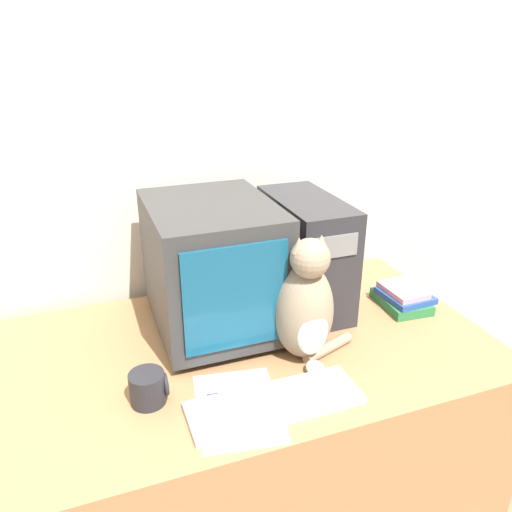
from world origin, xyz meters
The scene contains 10 objects.
wall_back centered at (0.00, 0.93, 1.25)m, with size 7.00×0.05×2.50m.
desk centered at (0.00, 0.43, 0.39)m, with size 1.59×0.86×0.77m.
crt_monitor centered at (-0.03, 0.57, 0.99)m, with size 0.37×0.48×0.42m.
computer_tower centered at (0.31, 0.61, 0.97)m, with size 0.20×0.42×0.39m.
keyboard centered at (0.01, 0.14, 0.78)m, with size 0.46×0.15×0.02m.
cat centered at (0.18, 0.32, 0.94)m, with size 0.26×0.24×0.39m.
book_stack centered at (0.63, 0.47, 0.81)m, with size 0.16×0.21×0.08m.
pen centered at (-0.07, 0.22, 0.78)m, with size 0.14×0.03×0.01m.
paper_sheet centered at (-0.08, 0.17, 0.77)m, with size 0.25×0.33×0.00m.
mug centered at (-0.29, 0.27, 0.82)m, with size 0.10×0.09×0.09m.
Camera 1 is at (-0.39, -0.81, 1.65)m, focal length 35.00 mm.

